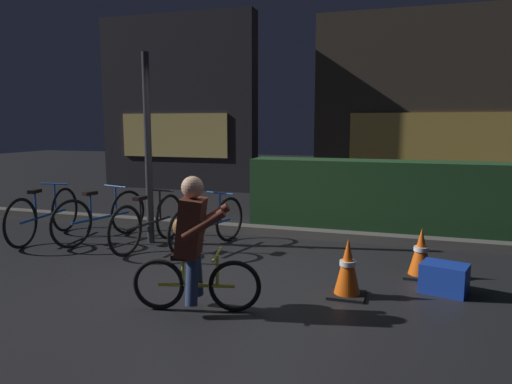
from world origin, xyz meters
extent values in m
plane|color=black|center=(0.00, 0.00, 0.00)|extent=(40.00, 40.00, 0.00)
cube|color=#56544F|center=(0.00, 2.20, 0.06)|extent=(12.00, 0.24, 0.12)
cube|color=#214723|center=(1.80, 3.10, 0.56)|extent=(4.80, 0.70, 1.12)
cube|color=#262328|center=(-3.80, 6.50, 2.21)|extent=(4.18, 0.50, 4.41)
cube|color=#F2D172|center=(-3.80, 6.23, 1.40)|extent=(2.92, 0.04, 1.10)
cube|color=#42382D|center=(2.60, 7.20, 2.15)|extent=(5.86, 0.50, 4.30)
cube|color=#E5B751|center=(2.60, 6.93, 1.40)|extent=(4.10, 0.04, 1.10)
cylinder|color=#2D2D33|center=(-1.59, 1.20, 1.34)|extent=(0.10, 0.10, 2.68)
torus|color=black|center=(-3.25, 1.42, 0.35)|extent=(0.13, 0.70, 0.70)
torus|color=black|center=(-3.12, 0.38, 0.35)|extent=(0.13, 0.70, 0.70)
cylinder|color=#19479E|center=(-3.18, 0.90, 0.35)|extent=(0.17, 1.05, 0.04)
cylinder|color=#19479E|center=(-3.16, 0.72, 0.55)|extent=(0.03, 0.03, 0.39)
cube|color=black|center=(-3.16, 0.72, 0.74)|extent=(0.12, 0.21, 0.05)
cylinder|color=#19479E|center=(-3.22, 1.19, 0.57)|extent=(0.03, 0.03, 0.44)
cylinder|color=#19479E|center=(-3.22, 1.19, 0.79)|extent=(0.46, 0.08, 0.02)
torus|color=black|center=(-2.20, 1.58, 0.34)|extent=(0.21, 0.67, 0.68)
torus|color=black|center=(-2.46, 0.59, 0.34)|extent=(0.21, 0.67, 0.68)
cylinder|color=#19479E|center=(-2.33, 1.09, 0.34)|extent=(0.29, 1.00, 0.04)
cylinder|color=#19479E|center=(-2.38, 0.92, 0.53)|extent=(0.03, 0.03, 0.38)
cube|color=black|center=(-2.38, 0.92, 0.72)|extent=(0.15, 0.22, 0.05)
cylinder|color=#19479E|center=(-2.26, 1.36, 0.56)|extent=(0.03, 0.03, 0.43)
cylinder|color=#19479E|center=(-2.26, 1.36, 0.77)|extent=(0.45, 0.14, 0.02)
torus|color=black|center=(-1.42, 1.47, 0.34)|extent=(0.11, 0.67, 0.67)
torus|color=black|center=(-1.53, 0.47, 0.34)|extent=(0.11, 0.67, 0.67)
cylinder|color=black|center=(-1.47, 0.97, 0.34)|extent=(0.14, 1.00, 0.04)
cylinder|color=black|center=(-1.49, 0.79, 0.53)|extent=(0.03, 0.03, 0.38)
cube|color=black|center=(-1.49, 0.79, 0.71)|extent=(0.12, 0.21, 0.05)
cylinder|color=black|center=(-1.45, 1.24, 0.55)|extent=(0.03, 0.03, 0.42)
cylinder|color=black|center=(-1.45, 1.24, 0.76)|extent=(0.46, 0.07, 0.02)
torus|color=black|center=(-0.53, 1.61, 0.33)|extent=(0.21, 0.64, 0.65)
torus|color=black|center=(-0.78, 0.67, 0.33)|extent=(0.21, 0.64, 0.65)
cylinder|color=#19479E|center=(-0.65, 1.14, 0.33)|extent=(0.28, 0.95, 0.04)
cylinder|color=#19479E|center=(-0.70, 0.98, 0.51)|extent=(0.03, 0.03, 0.37)
cube|color=black|center=(-0.70, 0.98, 0.69)|extent=(0.15, 0.22, 0.05)
cylinder|color=#19479E|center=(-0.59, 1.40, 0.53)|extent=(0.03, 0.03, 0.41)
cylinder|color=#19479E|center=(-0.59, 1.40, 0.74)|extent=(0.45, 0.14, 0.02)
cube|color=black|center=(1.38, -0.10, 0.01)|extent=(0.36, 0.36, 0.03)
cone|color=#EA560F|center=(1.38, -0.10, 0.31)|extent=(0.26, 0.26, 0.56)
cylinder|color=white|center=(1.38, -0.10, 0.34)|extent=(0.16, 0.16, 0.05)
cube|color=black|center=(2.08, 0.76, 0.01)|extent=(0.36, 0.36, 0.03)
cone|color=#EA560F|center=(2.08, 0.76, 0.29)|extent=(0.26, 0.26, 0.53)
cylinder|color=white|center=(2.08, 0.76, 0.32)|extent=(0.16, 0.16, 0.05)
cube|color=#193DB7|center=(2.30, 0.30, 0.15)|extent=(0.51, 0.43, 0.30)
torus|color=black|center=(0.45, -0.81, 0.24)|extent=(0.48, 0.16, 0.48)
torus|color=black|center=(-0.24, -0.98, 0.24)|extent=(0.48, 0.16, 0.48)
cylinder|color=gold|center=(0.11, -0.90, 0.24)|extent=(0.69, 0.20, 0.04)
cylinder|color=gold|center=(-0.01, -0.92, 0.37)|extent=(0.03, 0.03, 0.26)
cube|color=black|center=(-0.01, -0.92, 0.51)|extent=(0.22, 0.14, 0.05)
cylinder|color=gold|center=(0.30, -0.85, 0.39)|extent=(0.03, 0.03, 0.30)
cylinder|color=gold|center=(0.30, -0.85, 0.54)|extent=(0.13, 0.45, 0.02)
cylinder|color=navy|center=(0.06, -0.80, 0.30)|extent=(0.16, 0.23, 0.42)
cylinder|color=navy|center=(0.11, -1.00, 0.30)|extent=(0.16, 0.23, 0.42)
cube|color=#512319|center=(0.07, -0.91, 0.79)|extent=(0.33, 0.37, 0.54)
sphere|color=tan|center=(0.09, -0.90, 1.15)|extent=(0.20, 0.20, 0.20)
cylinder|color=#512319|center=(0.17, -0.74, 0.84)|extent=(0.40, 0.17, 0.29)
cylinder|color=#512319|center=(0.24, -1.01, 0.84)|extent=(0.40, 0.17, 0.29)
ellipsoid|color=brown|center=(-0.04, -0.72, 0.74)|extent=(0.35, 0.23, 0.24)
camera|label=1|loc=(1.89, -4.69, 1.71)|focal=33.22mm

